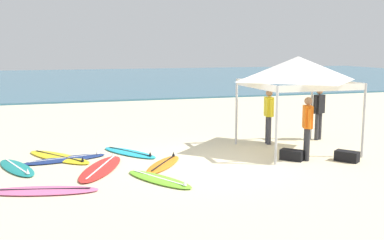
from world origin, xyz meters
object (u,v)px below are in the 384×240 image
Objects in this scene: surfboard_lime at (159,179)px; surfboard_red at (101,168)px; surfboard_teal at (17,168)px; person_yellow at (269,113)px; surfboard_pink at (42,191)px; person_orange at (307,124)px; canopy_tent at (298,69)px; gear_bag_by_pole at (292,155)px; surfboard_navy at (65,159)px; person_black at (319,110)px; gear_bag_near_tent at (347,156)px; surfboard_cyan at (130,153)px; surfboard_yellow at (59,157)px; surfboard_orange at (164,164)px.

surfboard_lime and surfboard_red have the same top height.
surfboard_teal and surfboard_red have the same top height.
person_yellow is at bearing 34.91° from surfboard_lime.
person_orange is at bearing 6.77° from surfboard_pink.
canopy_tent is 2.56m from gear_bag_by_pole.
person_black reaches higher than surfboard_navy.
surfboard_navy is (-6.51, 0.76, -2.35)m from canopy_tent.
person_orange is 2.85× the size of gear_bag_near_tent.
person_orange reaches higher than gear_bag_by_pole.
gear_bag_near_tent reaches higher than surfboard_teal.
gear_bag_near_tent is (5.38, -2.60, 0.10)m from surfboard_cyan.
person_black is at bearing 51.77° from person_orange.
surfboard_cyan is 0.84× the size of surfboard_pink.
person_orange is (4.24, 0.72, 0.95)m from surfboard_lime.
surfboard_pink is at bearing -164.67° from canopy_tent.
person_orange is at bearing -17.80° from gear_bag_by_pole.
surfboard_yellow is at bearing 161.02° from gear_bag_by_pole.
surfboard_teal is at bearing 168.27° from surfboard_orange.
person_orange is (5.40, -0.66, 0.95)m from surfboard_red.
surfboard_lime is 0.78× the size of surfboard_red.
surfboard_red is (-0.97, -1.49, -0.00)m from surfboard_cyan.
canopy_tent is at bearing 56.51° from gear_bag_by_pole.
surfboard_teal is 2.12m from surfboard_red.
person_black is (8.62, 3.13, 0.95)m from surfboard_pink.
person_yellow is (3.77, 1.62, 0.95)m from surfboard_orange.
person_black is at bearing 37.86° from canopy_tent.
person_black is (6.06, 3.04, 0.95)m from surfboard_lime.
surfboard_pink and surfboard_yellow have the same top height.
surfboard_orange is at bearing 25.04° from surfboard_pink.
gear_bag_near_tent is (0.99, -2.66, -0.85)m from person_yellow.
surfboard_yellow is (-2.56, 1.60, -0.00)m from surfboard_orange.
canopy_tent is 7.73m from surfboard_pink.
surfboard_navy is 6.56m from person_orange.
surfboard_cyan is at bearing 154.12° from person_orange.
surfboard_cyan is at bearing -1.03° from surfboard_yellow.
surfboard_cyan is 1.20× the size of person_yellow.
canopy_tent is 1.62× the size of person_black.
surfboard_cyan is 5.98m from gear_bag_near_tent.
gear_bag_by_pole is (-2.19, -2.20, -0.85)m from person_black.
surfboard_yellow is 1.40× the size of person_yellow.
gear_bag_near_tent is at bearing 2.64° from surfboard_pink.
surfboard_teal is 7.48m from person_yellow.
surfboard_navy is (-1.78, -0.25, -0.00)m from surfboard_cyan.
surfboard_cyan is at bearing 15.30° from surfboard_teal.
gear_bag_by_pole is (6.42, 0.92, 0.10)m from surfboard_pink.
surfboard_cyan is 3.78m from surfboard_pink.
surfboard_cyan is at bearing 8.04° from surfboard_navy.
gear_bag_near_tent is (7.16, -2.34, 0.10)m from surfboard_navy.
person_black reaches higher than surfboard_red.
surfboard_navy is at bearing -171.96° from surfboard_cyan.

